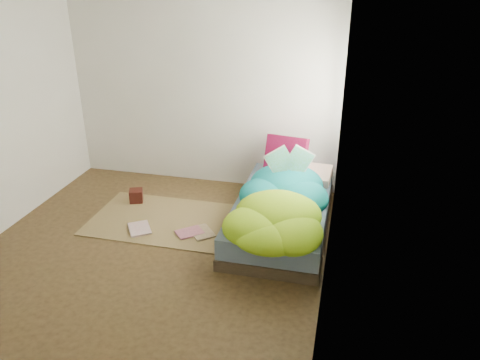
{
  "coord_description": "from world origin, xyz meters",
  "views": [
    {
      "loc": [
        1.84,
        -3.83,
        2.65
      ],
      "look_at": [
        0.73,
        0.75,
        0.51
      ],
      "focal_mm": 35.0,
      "sensor_mm": 36.0,
      "label": 1
    }
  ],
  "objects_px": {
    "floor_book_a": "(129,230)",
    "wooden_box": "(136,196)",
    "pillow_magenta": "(286,157)",
    "floor_book_b": "(186,228)",
    "bed": "(282,214)",
    "open_book": "(290,153)"
  },
  "relations": [
    {
      "from": "pillow_magenta",
      "to": "floor_book_b",
      "type": "xyz_separation_m",
      "value": [
        -0.95,
        -0.99,
        -0.56
      ]
    },
    {
      "from": "pillow_magenta",
      "to": "floor_book_b",
      "type": "distance_m",
      "value": 1.48
    },
    {
      "from": "bed",
      "to": "open_book",
      "type": "height_order",
      "value": "open_book"
    },
    {
      "from": "open_book",
      "to": "wooden_box",
      "type": "relative_size",
      "value": 2.85
    },
    {
      "from": "open_book",
      "to": "floor_book_b",
      "type": "xyz_separation_m",
      "value": [
        -1.05,
        -0.54,
        -0.79
      ]
    },
    {
      "from": "bed",
      "to": "open_book",
      "type": "xyz_separation_m",
      "value": [
        0.03,
        0.22,
        0.65
      ]
    },
    {
      "from": "pillow_magenta",
      "to": "open_book",
      "type": "relative_size",
      "value": 1.11
    },
    {
      "from": "bed",
      "to": "floor_book_b",
      "type": "height_order",
      "value": "bed"
    },
    {
      "from": "bed",
      "to": "floor_book_a",
      "type": "height_order",
      "value": "bed"
    },
    {
      "from": "pillow_magenta",
      "to": "floor_book_b",
      "type": "height_order",
      "value": "pillow_magenta"
    },
    {
      "from": "pillow_magenta",
      "to": "open_book",
      "type": "distance_m",
      "value": 0.52
    },
    {
      "from": "wooden_box",
      "to": "floor_book_b",
      "type": "height_order",
      "value": "wooden_box"
    },
    {
      "from": "floor_book_a",
      "to": "wooden_box",
      "type": "bearing_deg",
      "value": 75.46
    },
    {
      "from": "floor_book_b",
      "to": "floor_book_a",
      "type": "bearing_deg",
      "value": -113.58
    },
    {
      "from": "floor_book_b",
      "to": "bed",
      "type": "bearing_deg",
      "value": 66.57
    },
    {
      "from": "open_book",
      "to": "pillow_magenta",
      "type": "bearing_deg",
      "value": 84.97
    },
    {
      "from": "open_book",
      "to": "floor_book_b",
      "type": "height_order",
      "value": "open_book"
    },
    {
      "from": "pillow_magenta",
      "to": "floor_book_a",
      "type": "distance_m",
      "value": 2.02
    },
    {
      "from": "pillow_magenta",
      "to": "open_book",
      "type": "bearing_deg",
      "value": -67.36
    },
    {
      "from": "bed",
      "to": "open_book",
      "type": "bearing_deg",
      "value": 81.6
    },
    {
      "from": "pillow_magenta",
      "to": "floor_book_a",
      "type": "height_order",
      "value": "pillow_magenta"
    },
    {
      "from": "wooden_box",
      "to": "floor_book_a",
      "type": "bearing_deg",
      "value": -71.22
    }
  ]
}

